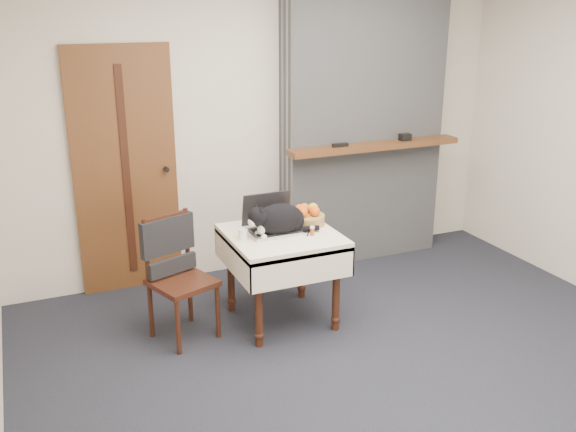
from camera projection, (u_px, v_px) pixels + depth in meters
name	position (u px, v px, depth m)	size (l,w,h in m)	color
ground	(376.00, 371.00, 4.20)	(4.50, 4.50, 0.00)	black
room_shell	(350.00, 91.00, 4.04)	(4.52, 4.01, 2.61)	beige
door	(126.00, 172.00, 5.15)	(0.82, 0.10, 2.00)	brown
chimney	(363.00, 119.00, 5.73)	(1.62, 0.48, 2.60)	gray
side_table	(282.00, 247.00, 4.70)	(0.78, 0.78, 0.70)	#33130D
laptop	(270.00, 222.00, 4.69)	(0.37, 0.31, 0.27)	#B7B7BC
cat	(280.00, 219.00, 4.61)	(0.55, 0.27, 0.26)	black
cream_jar	(243.00, 234.00, 4.53)	(0.07, 0.07, 0.08)	white
pill_bottle	(312.00, 231.00, 4.61)	(0.03, 0.03, 0.07)	#A44014
fruit_basket	(307.00, 217.00, 4.83)	(0.27, 0.27, 0.15)	#AE9046
desk_clutter	(308.00, 228.00, 4.76)	(0.15, 0.02, 0.01)	black
chair	(174.00, 260.00, 4.52)	(0.51, 0.51, 0.90)	#33130D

